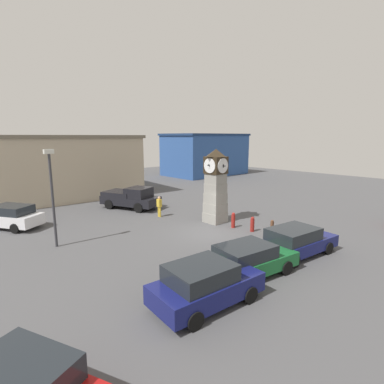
{
  "coord_description": "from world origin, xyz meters",
  "views": [
    {
      "loc": [
        -13.36,
        -12.38,
        6.1
      ],
      "look_at": [
        0.87,
        2.63,
        2.22
      ],
      "focal_mm": 28.0,
      "sensor_mm": 36.0,
      "label": 1
    }
  ],
  "objects_px": {
    "car_by_building": "(296,241)",
    "pedestrian_near_bench": "(159,205)",
    "clock_tower": "(216,186)",
    "street_lamp_near_road": "(52,191)",
    "bollard_far_row": "(252,224)",
    "car_near_tower": "(249,259)",
    "pickup_truck": "(131,198)",
    "bollard_end_row": "(233,220)",
    "car_navy_sedan": "(205,284)",
    "bollard_mid_row": "(272,228)",
    "car_silver_hatch": "(9,216)",
    "bollard_near_tower": "(294,235)"
  },
  "relations": [
    {
      "from": "pickup_truck",
      "to": "car_silver_hatch",
      "type": "bearing_deg",
      "value": 175.0
    },
    {
      "from": "clock_tower",
      "to": "bollard_mid_row",
      "type": "bearing_deg",
      "value": -88.87
    },
    {
      "from": "car_near_tower",
      "to": "pedestrian_near_bench",
      "type": "relative_size",
      "value": 2.92
    },
    {
      "from": "bollard_mid_row",
      "to": "bollard_far_row",
      "type": "height_order",
      "value": "bollard_mid_row"
    },
    {
      "from": "bollard_near_tower",
      "to": "bollard_end_row",
      "type": "xyz_separation_m",
      "value": [
        -0.24,
        4.27,
        0.05
      ]
    },
    {
      "from": "bollard_end_row",
      "to": "car_by_building",
      "type": "xyz_separation_m",
      "value": [
        -1.38,
        -5.21,
        0.23
      ]
    },
    {
      "from": "bollard_end_row",
      "to": "bollard_mid_row",
      "type": "bearing_deg",
      "value": -85.63
    },
    {
      "from": "clock_tower",
      "to": "bollard_mid_row",
      "type": "distance_m",
      "value": 5.03
    },
    {
      "from": "car_silver_hatch",
      "to": "street_lamp_near_road",
      "type": "bearing_deg",
      "value": -80.0
    },
    {
      "from": "clock_tower",
      "to": "car_by_building",
      "type": "relative_size",
      "value": 1.09
    },
    {
      "from": "bollard_far_row",
      "to": "car_navy_sedan",
      "type": "bearing_deg",
      "value": -155.31
    },
    {
      "from": "clock_tower",
      "to": "car_silver_hatch",
      "type": "xyz_separation_m",
      "value": [
        -11.09,
        8.57,
        -1.82
      ]
    },
    {
      "from": "car_by_building",
      "to": "pickup_truck",
      "type": "bearing_deg",
      "value": 92.39
    },
    {
      "from": "bollard_end_row",
      "to": "car_navy_sedan",
      "type": "distance_m",
      "value": 9.67
    },
    {
      "from": "bollard_end_row",
      "to": "pickup_truck",
      "type": "relative_size",
      "value": 0.2
    },
    {
      "from": "bollard_end_row",
      "to": "pickup_truck",
      "type": "height_order",
      "value": "pickup_truck"
    },
    {
      "from": "car_by_building",
      "to": "pedestrian_near_bench",
      "type": "height_order",
      "value": "pedestrian_near_bench"
    },
    {
      "from": "bollard_mid_row",
      "to": "pedestrian_near_bench",
      "type": "xyz_separation_m",
      "value": [
        -2.13,
        8.49,
        0.35
      ]
    },
    {
      "from": "bollard_mid_row",
      "to": "clock_tower",
      "type": "bearing_deg",
      "value": 91.13
    },
    {
      "from": "clock_tower",
      "to": "car_navy_sedan",
      "type": "relative_size",
      "value": 1.2
    },
    {
      "from": "car_navy_sedan",
      "to": "street_lamp_near_road",
      "type": "distance_m",
      "value": 10.26
    },
    {
      "from": "car_by_building",
      "to": "pedestrian_near_bench",
      "type": "bearing_deg",
      "value": 92.81
    },
    {
      "from": "bollard_end_row",
      "to": "clock_tower",
      "type": "bearing_deg",
      "value": 85.88
    },
    {
      "from": "car_near_tower",
      "to": "street_lamp_near_road",
      "type": "xyz_separation_m",
      "value": [
        -4.9,
        9.51,
        2.44
      ]
    },
    {
      "from": "pedestrian_near_bench",
      "to": "clock_tower",
      "type": "bearing_deg",
      "value": -62.38
    },
    {
      "from": "car_navy_sedan",
      "to": "bollard_end_row",
      "type": "bearing_deg",
      "value": 32.73
    },
    {
      "from": "car_near_tower",
      "to": "pickup_truck",
      "type": "relative_size",
      "value": 0.86
    },
    {
      "from": "bollard_far_row",
      "to": "car_near_tower",
      "type": "distance_m",
      "value": 6.39
    },
    {
      "from": "car_near_tower",
      "to": "clock_tower",
      "type": "bearing_deg",
      "value": 52.2
    },
    {
      "from": "bollard_mid_row",
      "to": "car_by_building",
      "type": "height_order",
      "value": "car_by_building"
    },
    {
      "from": "car_by_building",
      "to": "street_lamp_near_road",
      "type": "xyz_separation_m",
      "value": [
        -8.57,
        9.8,
        2.43
      ]
    },
    {
      "from": "bollard_mid_row",
      "to": "car_silver_hatch",
      "type": "relative_size",
      "value": 0.23
    },
    {
      "from": "clock_tower",
      "to": "street_lamp_near_road",
      "type": "height_order",
      "value": "street_lamp_near_road"
    },
    {
      "from": "clock_tower",
      "to": "bollard_near_tower",
      "type": "distance_m",
      "value": 6.39
    },
    {
      "from": "car_silver_hatch",
      "to": "bollard_far_row",
      "type": "bearing_deg",
      "value": -46.22
    },
    {
      "from": "street_lamp_near_road",
      "to": "car_silver_hatch",
      "type": "bearing_deg",
      "value": 100.0
    },
    {
      "from": "car_navy_sedan",
      "to": "car_by_building",
      "type": "bearing_deg",
      "value": 0.15
    },
    {
      "from": "bollard_far_row",
      "to": "bollard_near_tower",
      "type": "bearing_deg",
      "value": -90.16
    },
    {
      "from": "bollard_far_row",
      "to": "street_lamp_near_road",
      "type": "bearing_deg",
      "value": 149.7
    },
    {
      "from": "bollard_far_row",
      "to": "bollard_end_row",
      "type": "height_order",
      "value": "bollard_end_row"
    },
    {
      "from": "car_near_tower",
      "to": "pickup_truck",
      "type": "bearing_deg",
      "value": 78.08
    },
    {
      "from": "pickup_truck",
      "to": "bollard_far_row",
      "type": "bearing_deg",
      "value": -78.35
    },
    {
      "from": "clock_tower",
      "to": "street_lamp_near_road",
      "type": "xyz_separation_m",
      "value": [
        -10.08,
        2.83,
        0.58
      ]
    },
    {
      "from": "car_by_building",
      "to": "bollard_end_row",
      "type": "bearing_deg",
      "value": 75.13
    },
    {
      "from": "bollard_end_row",
      "to": "car_silver_hatch",
      "type": "height_order",
      "value": "car_silver_hatch"
    },
    {
      "from": "car_by_building",
      "to": "car_near_tower",
      "type": "bearing_deg",
      "value": 175.52
    },
    {
      "from": "car_navy_sedan",
      "to": "car_near_tower",
      "type": "xyz_separation_m",
      "value": [
        3.08,
        0.31,
        -0.07
      ]
    },
    {
      "from": "car_near_tower",
      "to": "car_by_building",
      "type": "bearing_deg",
      "value": -4.48
    },
    {
      "from": "clock_tower",
      "to": "pedestrian_near_bench",
      "type": "xyz_separation_m",
      "value": [
        -2.04,
        3.9,
        -1.71
      ]
    },
    {
      "from": "clock_tower",
      "to": "pickup_truck",
      "type": "distance_m",
      "value": 8.25
    }
  ]
}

